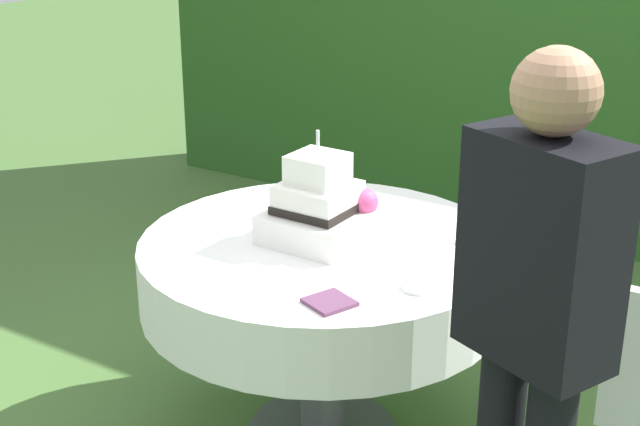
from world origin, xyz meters
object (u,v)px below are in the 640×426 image
object	(u,v)px
serving_plate_far	(466,238)
napkin_stack	(330,302)
cake_table	(323,275)
wedding_cake	(319,209)
standing_person	(534,326)
serving_plate_near	(418,287)

from	to	relation	value
serving_plate_far	napkin_stack	bearing A→B (deg)	-101.56
cake_table	serving_plate_far	world-z (taller)	serving_plate_far
wedding_cake	standing_person	distance (m)	1.05
napkin_stack	standing_person	world-z (taller)	standing_person
serving_plate_far	wedding_cake	bearing A→B (deg)	-147.04
standing_person	napkin_stack	bearing A→B (deg)	170.36
serving_plate_far	napkin_stack	xyz separation A→B (m)	(-0.14, -0.66, 0.00)
wedding_cake	serving_plate_near	distance (m)	0.50
wedding_cake	napkin_stack	bearing A→B (deg)	-54.00
cake_table	wedding_cake	bearing A→B (deg)	-179.91
serving_plate_near	napkin_stack	bearing A→B (deg)	-127.01
napkin_stack	standing_person	xyz separation A→B (m)	(0.64, -0.11, 0.15)
wedding_cake	serving_plate_far	distance (m)	0.51
serving_plate_far	standing_person	distance (m)	0.93
wedding_cake	napkin_stack	xyz separation A→B (m)	(0.28, -0.39, -0.11)
serving_plate_near	napkin_stack	xyz separation A→B (m)	(-0.17, -0.23, 0.00)
cake_table	serving_plate_near	world-z (taller)	serving_plate_near
cake_table	napkin_stack	xyz separation A→B (m)	(0.27, -0.39, 0.13)
wedding_cake	standing_person	bearing A→B (deg)	-28.36
wedding_cake	serving_plate_near	world-z (taller)	wedding_cake
cake_table	standing_person	xyz separation A→B (m)	(0.91, -0.50, 0.29)
serving_plate_far	napkin_stack	world-z (taller)	same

